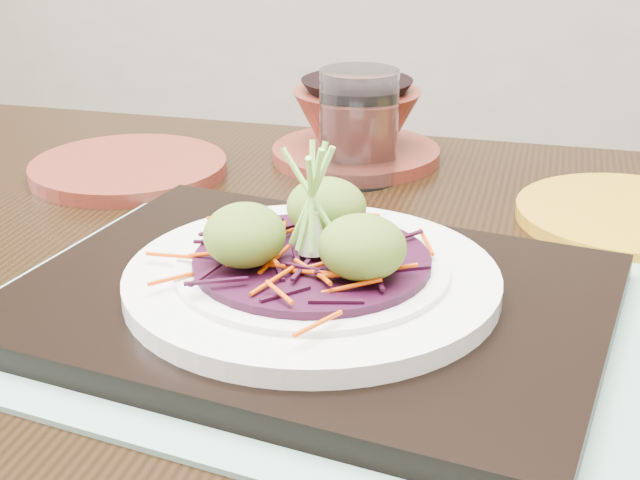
% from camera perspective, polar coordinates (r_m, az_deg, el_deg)
% --- Properties ---
extents(dining_table, '(1.22, 0.82, 0.76)m').
position_cam_1_polar(dining_table, '(0.65, 1.09, -12.05)').
color(dining_table, black).
rests_on(dining_table, ground).
extents(placemat, '(0.47, 0.39, 0.00)m').
position_cam_1_polar(placemat, '(0.58, -0.50, -4.78)').
color(placemat, gray).
rests_on(placemat, dining_table).
extents(serving_tray, '(0.40, 0.33, 0.02)m').
position_cam_1_polar(serving_tray, '(0.57, -0.50, -3.88)').
color(serving_tray, black).
rests_on(serving_tray, placemat).
extents(white_plate, '(0.24, 0.24, 0.02)m').
position_cam_1_polar(white_plate, '(0.56, -0.51, -2.43)').
color(white_plate, silver).
rests_on(white_plate, serving_tray).
extents(cabbage_bed, '(0.15, 0.15, 0.01)m').
position_cam_1_polar(cabbage_bed, '(0.56, -0.51, -1.31)').
color(cabbage_bed, black).
rests_on(cabbage_bed, white_plate).
extents(carrot_julienne, '(0.18, 0.18, 0.01)m').
position_cam_1_polar(carrot_julienne, '(0.56, -0.52, -0.63)').
color(carrot_julienne, '#CC3E03').
rests_on(carrot_julienne, cabbage_bed).
extents(guacamole_scoops, '(0.13, 0.12, 0.04)m').
position_cam_1_polar(guacamole_scoops, '(0.55, -0.54, 0.67)').
color(guacamole_scoops, '#547623').
rests_on(guacamole_scoops, cabbage_bed).
extents(scallion_garnish, '(0.05, 0.05, 0.08)m').
position_cam_1_polar(scallion_garnish, '(0.54, -0.53, 2.46)').
color(scallion_garnish, '#8BD053').
rests_on(scallion_garnish, cabbage_bed).
extents(terracotta_side_plate, '(0.24, 0.24, 0.01)m').
position_cam_1_polar(terracotta_side_plate, '(0.85, -12.14, 4.54)').
color(terracotta_side_plate, '#5C1F16').
rests_on(terracotta_side_plate, dining_table).
extents(water_glass, '(0.09, 0.09, 0.10)m').
position_cam_1_polar(water_glass, '(0.81, 2.49, 7.30)').
color(water_glass, white).
rests_on(water_glass, dining_table).
extents(terracotta_bowl_set, '(0.19, 0.19, 0.07)m').
position_cam_1_polar(terracotta_bowl_set, '(0.87, 2.33, 7.11)').
color(terracotta_bowl_set, '#5C1F16').
rests_on(terracotta_bowl_set, dining_table).
extents(yellow_plate, '(0.19, 0.19, 0.01)m').
position_cam_1_polar(yellow_plate, '(0.77, 19.26, 1.48)').
color(yellow_plate, '#AB7413').
rests_on(yellow_plate, dining_table).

